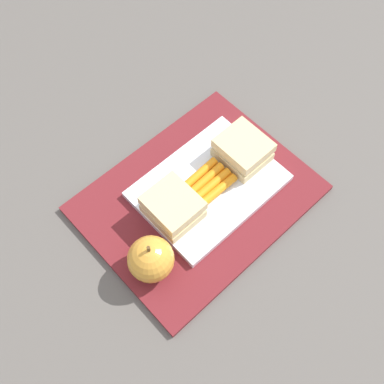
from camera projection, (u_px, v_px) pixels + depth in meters
The scene contains 7 objects.
ground_plane at pixel (197, 200), 0.78m from camera, with size 2.40×2.40×0.00m, color #56514C.
lunchbag_mat at pixel (198, 198), 0.78m from camera, with size 0.36×0.28×0.01m, color maroon.
food_tray at pixel (209, 186), 0.78m from camera, with size 0.23×0.17×0.01m, color white.
sandwich_half_left at pixel (243, 150), 0.78m from camera, with size 0.07×0.08×0.04m.
sandwich_half_right at pixel (173, 207), 0.73m from camera, with size 0.07×0.08×0.04m.
carrot_sticks_bundle at pixel (209, 182), 0.76m from camera, with size 0.08×0.06×0.02m.
apple at pixel (151, 259), 0.68m from camera, with size 0.07×0.07×0.08m.
Camera 1 is at (0.25, 0.26, 0.69)m, focal length 43.85 mm.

